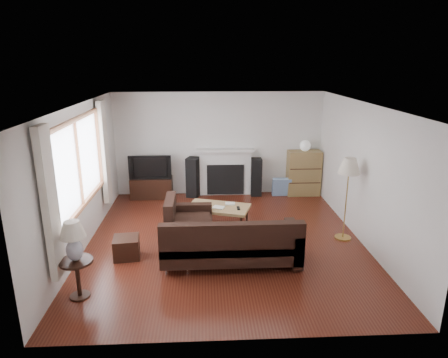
{
  "coord_description": "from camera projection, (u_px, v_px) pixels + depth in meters",
  "views": [
    {
      "loc": [
        -0.36,
        -6.76,
        3.24
      ],
      "look_at": [
        0.0,
        0.3,
        1.1
      ],
      "focal_mm": 32.0,
      "sensor_mm": 36.0,
      "label": 1
    }
  ],
  "objects": [
    {
      "name": "room",
      "position": [
        225.0,
        176.0,
        7.05
      ],
      "size": [
        5.1,
        5.6,
        2.54
      ],
      "color": "#4F1C11",
      "rests_on": "ground"
    },
    {
      "name": "window",
      "position": [
        79.0,
        164.0,
        6.65
      ],
      "size": [
        0.12,
        2.74,
        1.54
      ],
      "primitive_type": "cube",
      "color": "brown",
      "rests_on": "room"
    },
    {
      "name": "curtain_near",
      "position": [
        50.0,
        204.0,
        5.25
      ],
      "size": [
        0.1,
        0.35,
        2.1
      ],
      "primitive_type": "cube",
      "color": "silver",
      "rests_on": "room"
    },
    {
      "name": "curtain_far",
      "position": [
        104.0,
        152.0,
        8.15
      ],
      "size": [
        0.1,
        0.35,
        2.1
      ],
      "primitive_type": "cube",
      "color": "silver",
      "rests_on": "room"
    },
    {
      "name": "fireplace",
      "position": [
        225.0,
        172.0,
        9.78
      ],
      "size": [
        1.4,
        0.26,
        1.15
      ],
      "primitive_type": "cube",
      "color": "white",
      "rests_on": "room"
    },
    {
      "name": "tv_stand",
      "position": [
        152.0,
        188.0,
        9.65
      ],
      "size": [
        0.98,
        0.44,
        0.49
      ],
      "primitive_type": "cube",
      "color": "black",
      "rests_on": "ground"
    },
    {
      "name": "television",
      "position": [
        151.0,
        166.0,
        9.5
      ],
      "size": [
        1.0,
        0.13,
        0.57
      ],
      "primitive_type": "imported",
      "color": "black",
      "rests_on": "tv_stand"
    },
    {
      "name": "speaker_left",
      "position": [
        193.0,
        177.0,
        9.66
      ],
      "size": [
        0.36,
        0.39,
        0.97
      ],
      "primitive_type": "cube",
      "rotation": [
        0.0,
        0.0,
        -0.32
      ],
      "color": "black",
      "rests_on": "ground"
    },
    {
      "name": "speaker_right",
      "position": [
        256.0,
        177.0,
        9.76
      ],
      "size": [
        0.26,
        0.31,
        0.92
      ],
      "primitive_type": "cube",
      "rotation": [
        0.0,
        0.0,
        -0.02
      ],
      "color": "black",
      "rests_on": "ground"
    },
    {
      "name": "bookshelf",
      "position": [
        304.0,
        173.0,
        9.78
      ],
      "size": [
        0.8,
        0.38,
        1.1
      ],
      "primitive_type": "cube",
      "color": "olive",
      "rests_on": "ground"
    },
    {
      "name": "globe_lamp",
      "position": [
        305.0,
        146.0,
        9.58
      ],
      "size": [
        0.26,
        0.26,
        0.26
      ],
      "primitive_type": "sphere",
      "color": "white",
      "rests_on": "bookshelf"
    },
    {
      "name": "sectional_sofa",
      "position": [
        231.0,
        241.0,
        6.5
      ],
      "size": [
        2.43,
        1.78,
        0.79
      ],
      "primitive_type": "cube",
      "color": "black",
      "rests_on": "ground"
    },
    {
      "name": "coffee_table",
      "position": [
        218.0,
        217.0,
        7.89
      ],
      "size": [
        1.34,
        0.99,
        0.47
      ],
      "primitive_type": "cube",
      "rotation": [
        0.0,
        0.0,
        -0.32
      ],
      "color": "#9E7B4B",
      "rests_on": "ground"
    },
    {
      "name": "footstool",
      "position": [
        127.0,
        247.0,
        6.74
      ],
      "size": [
        0.47,
        0.47,
        0.36
      ],
      "primitive_type": "cube",
      "rotation": [
        0.0,
        0.0,
        0.11
      ],
      "color": "black",
      "rests_on": "ground"
    },
    {
      "name": "floor_lamp",
      "position": [
        346.0,
        199.0,
        7.27
      ],
      "size": [
        0.48,
        0.48,
        1.55
      ],
      "primitive_type": "cube",
      "rotation": [
        0.0,
        0.0,
        0.22
      ],
      "color": "#AE853C",
      "rests_on": "ground"
    },
    {
      "name": "side_table",
      "position": [
        78.0,
        279.0,
        5.58
      ],
      "size": [
        0.46,
        0.46,
        0.57
      ],
      "primitive_type": "cube",
      "color": "black",
      "rests_on": "ground"
    },
    {
      "name": "table_lamp",
      "position": [
        74.0,
        241.0,
        5.41
      ],
      "size": [
        0.35,
        0.35,
        0.57
      ],
      "primitive_type": "cube",
      "color": "silver",
      "rests_on": "side_table"
    }
  ]
}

